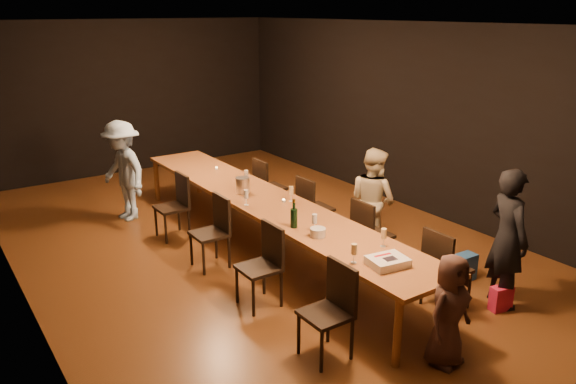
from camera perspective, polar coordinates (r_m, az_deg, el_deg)
ground at (r=7.79m, az=-2.24°, el=-6.00°), size 10.00×10.00×0.00m
room_shell at (r=7.19m, az=-2.44°, el=9.28°), size 6.04×10.04×3.02m
table at (r=7.53m, az=-2.31°, el=-1.12°), size 0.90×6.00×0.75m
chair_right_0 at (r=6.47m, az=15.88°, el=-7.45°), size 0.42×0.42×0.93m
chair_right_1 at (r=7.21m, az=8.61°, el=-4.22°), size 0.42×0.42×0.93m
chair_right_2 at (r=8.06m, az=2.83°, el=-1.58°), size 0.42×0.42×0.93m
chair_right_3 at (r=9.00m, az=-1.78°, el=0.54°), size 0.42×0.42×0.93m
chair_left_0 at (r=5.39m, az=3.84°, el=-12.19°), size 0.42×0.42×0.93m
chair_left_1 at (r=6.26m, az=-3.01°, el=-7.62°), size 0.42×0.42×0.93m
chair_left_2 at (r=7.23m, az=-8.01°, el=-4.14°), size 0.42×0.42×0.93m
chair_left_3 at (r=8.25m, az=-11.76°, el=-1.48°), size 0.42×0.42×0.93m
woman_birthday at (r=6.61m, az=21.41°, el=-4.40°), size 0.54×0.67×1.58m
woman_tan at (r=7.66m, az=8.61°, el=-0.82°), size 0.59×0.74×1.44m
man_blue at (r=9.06m, az=-16.41°, el=2.06°), size 0.77×1.11×1.58m
child at (r=5.46m, az=16.03°, el=-11.51°), size 0.58×0.42×1.10m
gift_bag_red at (r=6.72m, az=20.82°, el=-10.06°), size 0.26×0.18×0.28m
gift_bag_blue at (r=7.28m, az=17.52°, el=-7.27°), size 0.27×0.19×0.33m
birthday_cake at (r=5.70m, az=10.09°, el=-6.97°), size 0.42×0.35×0.09m
plate_stack at (r=6.30m, az=3.04°, el=-4.11°), size 0.19×0.19×0.10m
champagne_bottle at (r=6.50m, az=0.61°, el=-2.18°), size 0.10×0.10×0.35m
ice_bucket at (r=7.78m, az=-4.63°, el=0.70°), size 0.23×0.23×0.22m
wineglass_0 at (r=5.68m, az=6.72°, el=-6.22°), size 0.06×0.06×0.21m
wineglass_1 at (r=6.10m, az=9.67°, el=-4.60°), size 0.06×0.06×0.21m
wineglass_2 at (r=6.43m, az=2.71°, el=-3.13°), size 0.06×0.06×0.21m
wineglass_3 at (r=7.41m, az=0.32°, el=-0.20°), size 0.06×0.06×0.21m
wineglass_4 at (r=7.28m, az=-4.27°, el=-0.57°), size 0.06×0.06×0.21m
wineglass_5 at (r=8.17m, az=-4.26°, el=1.52°), size 0.06×0.06×0.21m
tealight_near at (r=5.91m, az=11.13°, el=-6.39°), size 0.05×0.05×0.03m
tealight_mid at (r=7.41m, az=-0.44°, el=-0.90°), size 0.05×0.05×0.03m
tealight_far at (r=8.99m, az=-7.27°, el=2.38°), size 0.05×0.05×0.03m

